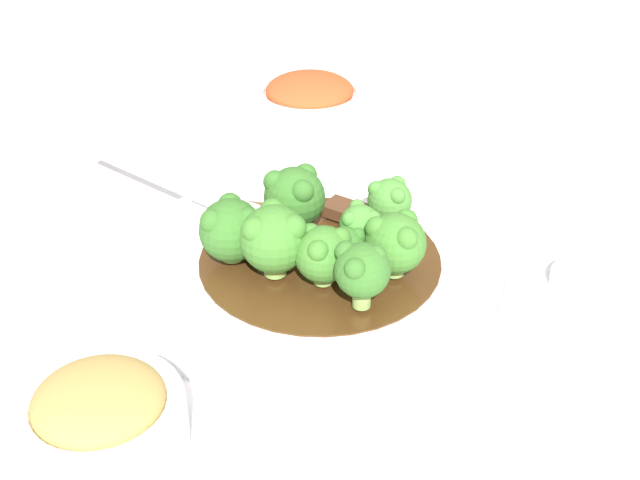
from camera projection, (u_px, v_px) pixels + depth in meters
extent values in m
plane|color=silver|center=(320.00, 274.00, 0.74)|extent=(4.00, 4.00, 0.00)
cylinder|color=white|center=(320.00, 267.00, 0.73)|extent=(0.32, 0.32, 0.01)
torus|color=white|center=(320.00, 260.00, 0.73)|extent=(0.32, 0.32, 0.01)
cylinder|color=#4C2D14|center=(320.00, 260.00, 0.73)|extent=(0.20, 0.20, 0.00)
cube|color=#56331E|center=(357.00, 214.00, 0.77)|extent=(0.06, 0.05, 0.01)
cube|color=brown|center=(370.00, 233.00, 0.75)|extent=(0.06, 0.06, 0.01)
cube|color=brown|center=(256.00, 226.00, 0.75)|extent=(0.07, 0.06, 0.01)
cylinder|color=#8EB756|center=(389.00, 219.00, 0.77)|extent=(0.01, 0.01, 0.01)
sphere|color=#4C8E38|center=(390.00, 201.00, 0.76)|extent=(0.04, 0.04, 0.04)
sphere|color=#4C8E38|center=(397.00, 196.00, 0.74)|extent=(0.01, 0.01, 0.01)
sphere|color=#4C8E38|center=(397.00, 184.00, 0.76)|extent=(0.01, 0.01, 0.01)
sphere|color=#4C8E38|center=(376.00, 189.00, 0.75)|extent=(0.01, 0.01, 0.01)
cylinder|color=#8EB756|center=(233.00, 254.00, 0.72)|extent=(0.02, 0.02, 0.01)
sphere|color=#387028|center=(231.00, 230.00, 0.71)|extent=(0.05, 0.05, 0.05)
sphere|color=#387028|center=(248.00, 220.00, 0.69)|extent=(0.02, 0.02, 0.02)
sphere|color=#387028|center=(230.00, 205.00, 0.71)|extent=(0.02, 0.02, 0.02)
sphere|color=#387028|center=(212.00, 221.00, 0.69)|extent=(0.02, 0.02, 0.02)
cylinder|color=#8EB756|center=(323.00, 277.00, 0.69)|extent=(0.01, 0.01, 0.01)
sphere|color=#427F2D|center=(323.00, 254.00, 0.68)|extent=(0.04, 0.04, 0.04)
sphere|color=#427F2D|center=(341.00, 238.00, 0.68)|extent=(0.02, 0.02, 0.02)
sphere|color=#427F2D|center=(310.00, 234.00, 0.68)|extent=(0.02, 0.02, 0.02)
sphere|color=#427F2D|center=(318.00, 251.00, 0.66)|extent=(0.02, 0.02, 0.02)
cylinder|color=#7FA84C|center=(295.00, 226.00, 0.75)|extent=(0.02, 0.02, 0.02)
sphere|color=#387028|center=(295.00, 198.00, 0.73)|extent=(0.05, 0.05, 0.05)
sphere|color=#387028|center=(306.00, 175.00, 0.74)|extent=(0.02, 0.02, 0.02)
sphere|color=#387028|center=(275.00, 182.00, 0.73)|extent=(0.02, 0.02, 0.02)
sphere|color=#387028|center=(302.00, 192.00, 0.71)|extent=(0.02, 0.02, 0.02)
cylinder|color=#8EB756|center=(275.00, 266.00, 0.70)|extent=(0.02, 0.02, 0.01)
sphere|color=#427F2D|center=(274.00, 239.00, 0.69)|extent=(0.05, 0.05, 0.05)
sphere|color=#427F2D|center=(272.00, 211.00, 0.69)|extent=(0.02, 0.02, 0.02)
sphere|color=#427F2D|center=(255.00, 229.00, 0.67)|extent=(0.02, 0.02, 0.02)
sphere|color=#427F2D|center=(293.00, 228.00, 0.67)|extent=(0.02, 0.02, 0.02)
cylinder|color=#8EB756|center=(345.00, 266.00, 0.70)|extent=(0.01, 0.01, 0.01)
sphere|color=#387028|center=(345.00, 248.00, 0.70)|extent=(0.03, 0.03, 0.03)
sphere|color=#387028|center=(335.00, 233.00, 0.70)|extent=(0.01, 0.01, 0.01)
sphere|color=#387028|center=(342.00, 245.00, 0.68)|extent=(0.01, 0.01, 0.01)
sphere|color=#387028|center=(358.00, 236.00, 0.69)|extent=(0.01, 0.01, 0.01)
cylinder|color=#8EB756|center=(394.00, 267.00, 0.70)|extent=(0.02, 0.02, 0.01)
sphere|color=#427F2D|center=(396.00, 243.00, 0.69)|extent=(0.05, 0.05, 0.05)
sphere|color=#427F2D|center=(377.00, 228.00, 0.68)|extent=(0.02, 0.02, 0.02)
sphere|color=#427F2D|center=(406.00, 239.00, 0.67)|extent=(0.02, 0.02, 0.02)
sphere|color=#427F2D|center=(406.00, 220.00, 0.69)|extent=(0.02, 0.02, 0.02)
cylinder|color=#8EB756|center=(360.00, 247.00, 0.72)|extent=(0.01, 0.01, 0.02)
sphere|color=#4C8E38|center=(360.00, 225.00, 0.71)|extent=(0.03, 0.03, 0.03)
sphere|color=#4C8E38|center=(350.00, 220.00, 0.70)|extent=(0.01, 0.01, 0.01)
sphere|color=#4C8E38|center=(373.00, 218.00, 0.70)|extent=(0.01, 0.01, 0.01)
sphere|color=#4C8E38|center=(359.00, 209.00, 0.71)|extent=(0.01, 0.01, 0.01)
cylinder|color=#8EB756|center=(358.00, 297.00, 0.66)|extent=(0.01, 0.01, 0.02)
sphere|color=#387028|center=(358.00, 271.00, 0.65)|extent=(0.04, 0.04, 0.04)
sphere|color=#387028|center=(355.00, 268.00, 0.63)|extent=(0.02, 0.02, 0.02)
sphere|color=#387028|center=(376.00, 256.00, 0.65)|extent=(0.02, 0.02, 0.02)
sphere|color=#387028|center=(346.00, 251.00, 0.65)|extent=(0.02, 0.02, 0.02)
ellipsoid|color=silver|center=(247.00, 216.00, 0.76)|extent=(0.08, 0.07, 0.01)
cylinder|color=silver|center=(153.00, 179.00, 0.82)|extent=(0.15, 0.08, 0.01)
cylinder|color=white|center=(310.00, 128.00, 0.96)|extent=(0.07, 0.07, 0.01)
cylinder|color=white|center=(310.00, 112.00, 0.95)|extent=(0.12, 0.12, 0.04)
torus|color=white|center=(310.00, 94.00, 0.94)|extent=(0.12, 0.12, 0.01)
ellipsoid|color=#D14C23|center=(310.00, 91.00, 0.93)|extent=(0.09, 0.09, 0.03)
cylinder|color=white|center=(107.00, 446.00, 0.57)|extent=(0.06, 0.06, 0.01)
cylinder|color=white|center=(103.00, 427.00, 0.56)|extent=(0.11, 0.11, 0.04)
torus|color=white|center=(99.00, 404.00, 0.55)|extent=(0.11, 0.11, 0.01)
ellipsoid|color=tan|center=(98.00, 401.00, 0.55)|extent=(0.08, 0.08, 0.03)
cylinder|color=white|center=(588.00, 281.00, 0.72)|extent=(0.06, 0.06, 0.01)
torus|color=white|center=(589.00, 276.00, 0.72)|extent=(0.06, 0.06, 0.01)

